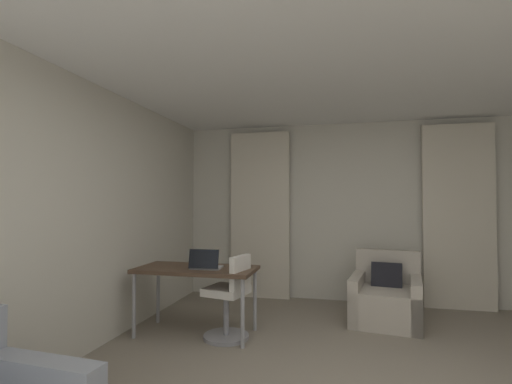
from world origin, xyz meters
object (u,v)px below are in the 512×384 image
(desk, at_px, (196,273))
(laptop, at_px, (206,265))
(desk_chair, at_px, (230,301))
(armchair, at_px, (386,299))

(desk, relative_size, laptop, 3.83)
(desk_chair, bearing_deg, armchair, 30.55)
(desk, xyz_separation_m, laptop, (0.13, -0.06, 0.11))
(armchair, bearing_deg, desk_chair, -149.45)
(desk, bearing_deg, laptop, -25.57)
(armchair, bearing_deg, desk, -155.83)
(laptop, bearing_deg, desk, 154.43)
(desk, distance_m, desk_chair, 0.48)
(laptop, bearing_deg, armchair, 27.12)
(desk, bearing_deg, armchair, 24.17)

